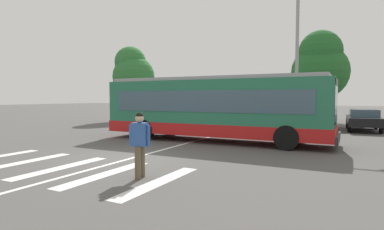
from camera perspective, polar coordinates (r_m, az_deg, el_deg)
The scene contains 14 objects.
ground_plane at distance 11.23m, azimuth -11.91°, elevation -7.67°, with size 160.00×160.00×0.00m, color #514F4C.
city_transit_bus at distance 15.21m, azimuth 4.01°, elevation 1.24°, with size 10.92×2.71×3.06m.
pedestrian_crossing_street at distance 8.32m, azimuth -9.41°, elevation -4.71°, with size 0.57×0.42×1.72m.
parked_car_silver at distance 25.65m, azimuth -3.43°, elevation 0.21°, with size 2.19×4.64×1.35m.
parked_car_charcoal at distance 24.30m, azimuth 1.95°, elevation 0.04°, with size 2.03×4.58×1.35m.
parked_car_champagne at distance 23.84m, azimuth 8.74°, elevation -0.05°, with size 1.90×4.51×1.35m.
parked_car_teal at distance 22.69m, azimuth 15.01°, elevation -0.29°, with size 1.96×4.54×1.35m.
parked_car_white at distance 22.19m, azimuth 21.95°, elevation -0.49°, with size 1.95×4.54×1.35m.
parked_car_black at distance 22.66m, azimuth 28.52°, elevation -0.57°, with size 2.06×4.59×1.35m.
twin_arm_street_lamp at distance 20.64m, azimuth 18.46°, elevation 12.99°, with size 4.81×0.32×9.21m.
background_tree_left at distance 29.11m, azimuth -10.64°, elevation 7.52°, with size 3.74×3.74×6.66m.
background_tree_right at distance 29.47m, azimuth 22.10°, elevation 8.20°, with size 4.78×4.78×7.77m.
crosswalk_painted_stripes at distance 10.35m, azimuth -22.53°, elevation -8.76°, with size 7.43×3.39×0.01m.
lane_center_line at distance 12.73m, azimuth -5.57°, elevation -6.32°, with size 0.16×24.00×0.01m, color silver.
Camera 1 is at (7.00, -8.53, 2.11)m, focal length 29.58 mm.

